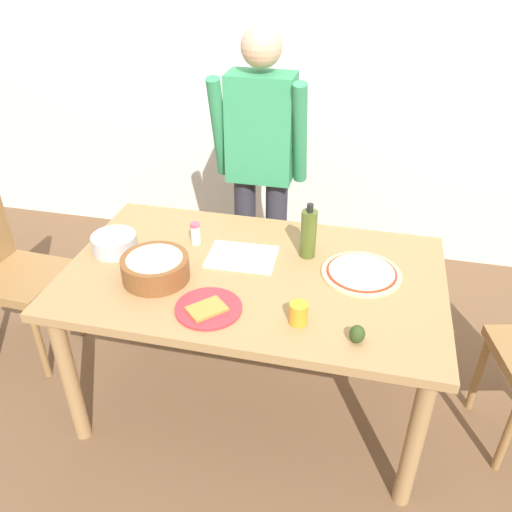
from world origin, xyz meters
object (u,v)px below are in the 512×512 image
mixing_bowl_steel (114,243)px  cutting_board_white (242,257)px  olive_oil_bottle (309,233)px  salt_shaker (195,233)px  person_cook (261,162)px  dining_table (253,289)px  chair_wooden_left (5,265)px  plate_with_slice (208,308)px  avocado (357,334)px  cup_orange (299,313)px  pizza_raw_on_board (361,273)px  popcorn_bowl (155,266)px

mixing_bowl_steel → cutting_board_white: (0.57, 0.07, -0.03)m
olive_oil_bottle → salt_shaker: size_ratio=2.42×
person_cook → olive_oil_bottle: bearing=-59.1°
dining_table → chair_wooden_left: chair_wooden_left is taller
plate_with_slice → avocado: bearing=-5.3°
dining_table → cutting_board_white: size_ratio=5.33×
cutting_board_white → plate_with_slice: bearing=-95.1°
dining_table → cup_orange: size_ratio=18.82×
person_cook → salt_shaker: (-0.17, -0.59, -0.13)m
pizza_raw_on_board → avocado: bearing=-88.8°
chair_wooden_left → avocado: size_ratio=13.57×
salt_shaker → avocado: size_ratio=1.51×
olive_oil_bottle → avocado: olive_oil_bottle is taller
salt_shaker → olive_oil_bottle: bearing=1.6°
plate_with_slice → cup_orange: 0.35m
pizza_raw_on_board → olive_oil_bottle: size_ratio=1.31×
plate_with_slice → olive_oil_bottle: 0.58m
chair_wooden_left → mixing_bowl_steel: bearing=-5.0°
chair_wooden_left → salt_shaker: bearing=4.8°
pizza_raw_on_board → cutting_board_white: 0.52m
popcorn_bowl → cutting_board_white: 0.39m
dining_table → salt_shaker: bearing=151.6°
mixing_bowl_steel → avocado: bearing=-18.4°
dining_table → cup_orange: cup_orange is taller
olive_oil_bottle → person_cook: bearing=120.9°
popcorn_bowl → cup_orange: (0.62, -0.15, -0.02)m
plate_with_slice → dining_table: bearing=69.5°
plate_with_slice → cutting_board_white: 0.39m
chair_wooden_left → plate_with_slice: 1.29m
plate_with_slice → pizza_raw_on_board: bearing=33.9°
person_cook → pizza_raw_on_board: person_cook is taller
pizza_raw_on_board → popcorn_bowl: (-0.83, -0.22, 0.05)m
person_cook → salt_shaker: bearing=-106.5°
cup_orange → mixing_bowl_steel: bearing=160.7°
dining_table → cutting_board_white: bearing=127.8°
dining_table → pizza_raw_on_board: 0.47m
plate_with_slice → cutting_board_white: bearing=84.9°
dining_table → person_cook: 0.82m
olive_oil_bottle → salt_shaker: (-0.52, -0.01, -0.06)m
cutting_board_white → popcorn_bowl: bearing=-143.1°
chair_wooden_left → cutting_board_white: chair_wooden_left is taller
salt_shaker → mixing_bowl_steel: bearing=-156.8°
dining_table → avocado: avocado is taller
plate_with_slice → cup_orange: bearing=0.8°
pizza_raw_on_board → avocado: 0.43m
person_cook → mixing_bowl_steel: person_cook is taller
pizza_raw_on_board → cup_orange: size_ratio=3.96×
dining_table → chair_wooden_left: size_ratio=1.68×
person_cook → popcorn_bowl: person_cook is taller
cup_orange → avocado: bearing=-14.7°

